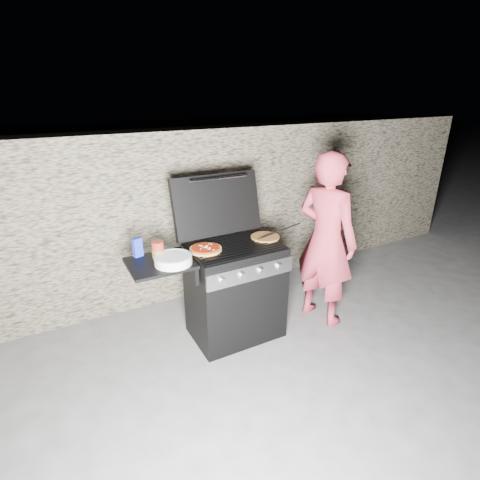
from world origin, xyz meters
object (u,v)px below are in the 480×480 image
gas_grill (210,298)px  pizza_topped (206,249)px  sauce_jar (158,250)px  person (326,240)px

gas_grill → pizza_topped: 0.47m
sauce_jar → pizza_topped: bearing=-5.1°
gas_grill → sauce_jar: sauce_jar is taller
gas_grill → sauce_jar: 0.67m
pizza_topped → person: 1.17m
gas_grill → person: person is taller
person → pizza_topped: bearing=64.5°
gas_grill → pizza_topped: (-0.02, 0.02, 0.47)m
gas_grill → person: bearing=-8.2°
gas_grill → sauce_jar: size_ratio=8.81×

